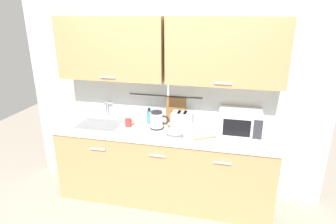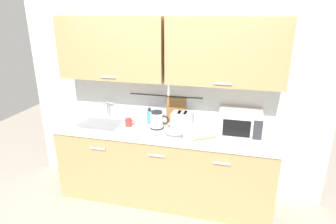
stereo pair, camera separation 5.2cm
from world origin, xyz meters
name	(u,v)px [view 1 (the left image)]	position (x,y,z in m)	size (l,w,h in m)	color
ground	(158,212)	(0.00, 0.00, 0.00)	(8.00, 8.00, 0.00)	#9E9384
counter_unit	(163,165)	(-0.01, 0.30, 0.46)	(2.53, 0.64, 0.90)	tan
back_wall_assembly	(168,73)	(0.00, 0.53, 1.52)	(3.70, 0.41, 2.50)	silver
sink_faucet	(106,108)	(-0.80, 0.53, 1.04)	(0.09, 0.17, 0.22)	#B2B5BA
microwave	(240,122)	(0.84, 0.41, 1.04)	(0.46, 0.35, 0.27)	white
electric_kettle	(157,120)	(-0.09, 0.35, 1.00)	(0.23, 0.16, 0.21)	black
dish_soap_bottle	(149,117)	(-0.23, 0.48, 0.99)	(0.06, 0.06, 0.20)	#3F8CD8
mug_near_sink	(129,123)	(-0.44, 0.33, 0.95)	(0.12, 0.08, 0.09)	red
mixing_bowl	(175,133)	(0.16, 0.15, 0.94)	(0.21, 0.21, 0.08)	#A5ADB7
toaster	(182,120)	(0.18, 0.44, 1.00)	(0.26, 0.17, 0.19)	#B7BABF
mug_by_kettle	(137,130)	(-0.27, 0.15, 0.95)	(0.12, 0.08, 0.09)	silver
wooden_spoon	(208,138)	(0.52, 0.20, 0.91)	(0.25, 0.17, 0.01)	#9E7042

